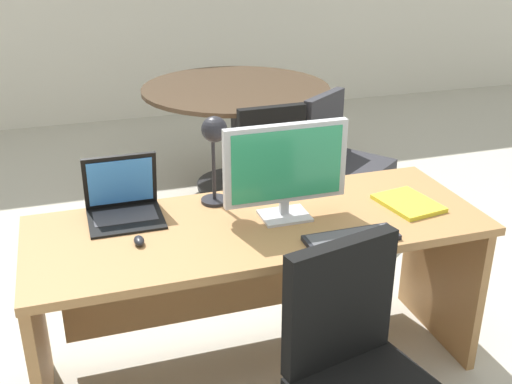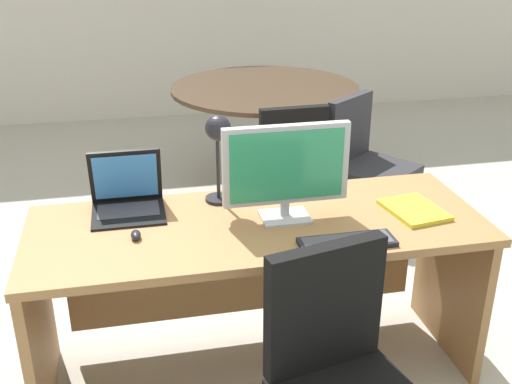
% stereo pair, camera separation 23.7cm
% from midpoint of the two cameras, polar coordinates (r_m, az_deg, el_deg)
% --- Properties ---
extents(ground, '(12.00, 12.00, 0.00)m').
position_cam_midpoint_polar(ground, '(4.22, -7.68, -3.16)').
color(ground, '#B7B2A3').
extents(desk, '(1.88, 0.71, 0.75)m').
position_cam_midpoint_polar(desk, '(2.71, -2.61, -6.36)').
color(desk, '#9E7042').
rests_on(desk, ground).
extents(monitor, '(0.52, 0.16, 0.41)m').
position_cam_midpoint_polar(monitor, '(2.52, 0.05, 2.28)').
color(monitor, '#B7BABF').
rests_on(monitor, desk).
extents(laptop, '(0.30, 0.28, 0.26)m').
position_cam_midpoint_polar(laptop, '(2.69, -14.57, -0.53)').
color(laptop, black).
rests_on(laptop, desk).
extents(keyboard, '(0.37, 0.12, 0.02)m').
position_cam_midpoint_polar(keyboard, '(2.44, 5.96, -4.23)').
color(keyboard, black).
rests_on(keyboard, desk).
extents(mouse, '(0.04, 0.07, 0.03)m').
position_cam_midpoint_polar(mouse, '(2.46, -13.38, -4.42)').
color(mouse, black).
rests_on(mouse, desk).
extents(desk_lamp, '(0.12, 0.15, 0.40)m').
position_cam_midpoint_polar(desk_lamp, '(2.63, -6.42, 4.60)').
color(desk_lamp, black).
rests_on(desk_lamp, desk).
extents(book, '(0.25, 0.30, 0.02)m').
position_cam_midpoint_polar(book, '(2.76, 11.39, -1.07)').
color(book, yellow).
rests_on(book, desk).
extents(meeting_table, '(1.35, 1.35, 0.78)m').
position_cam_midpoint_polar(meeting_table, '(4.59, -3.32, 7.31)').
color(meeting_table, black).
rests_on(meeting_table, ground).
extents(meeting_chair_near, '(0.65, 0.65, 0.84)m').
position_cam_midpoint_polar(meeting_chair_near, '(4.21, 6.31, 1.83)').
color(meeting_chair_near, black).
rests_on(meeting_chair_near, ground).
extents(meeting_chair_far, '(0.56, 0.56, 0.83)m').
position_cam_midpoint_polar(meeting_chair_far, '(3.89, 0.47, -0.03)').
color(meeting_chair_far, black).
rests_on(meeting_chair_far, ground).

